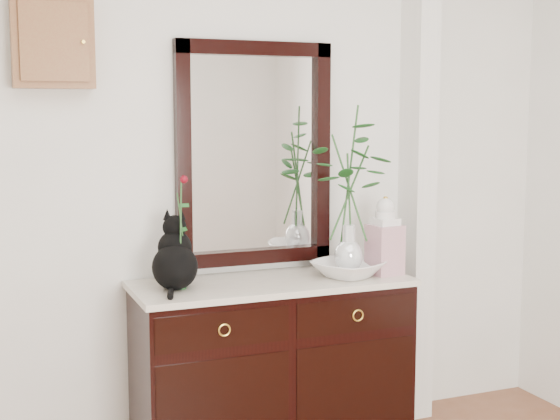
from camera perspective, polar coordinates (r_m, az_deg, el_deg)
name	(u,v)px	position (r m, az deg, el deg)	size (l,w,h in m)	color
wall_back	(235,173)	(3.85, -3.34, 2.75)	(3.60, 0.04, 2.70)	white
pilaster	(418,168)	(4.21, 10.04, 3.03)	(0.12, 0.20, 2.70)	white
sideboard	(272,357)	(3.83, -0.57, -10.68)	(1.33, 0.52, 0.82)	black
wall_mirror	(255,154)	(3.87, -1.87, 4.11)	(0.80, 0.06, 1.10)	black
key_cabinet	(53,42)	(3.63, -16.28, 11.68)	(0.35, 0.10, 0.40)	brown
cat	(175,252)	(3.55, -7.71, -3.07)	(0.24, 0.29, 0.34)	black
lotus_bowl	(348,269)	(3.81, 5.03, -4.32)	(0.33, 0.33, 0.08)	white
vase_branches	(349,189)	(3.75, 5.09, 1.55)	(0.39, 0.39, 0.82)	silver
bud_vase_rose	(181,232)	(3.53, -7.25, -1.58)	(0.06, 0.06, 0.53)	#265F2A
ginger_jar	(385,235)	(3.87, 7.68, -1.82)	(0.15, 0.15, 0.39)	white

